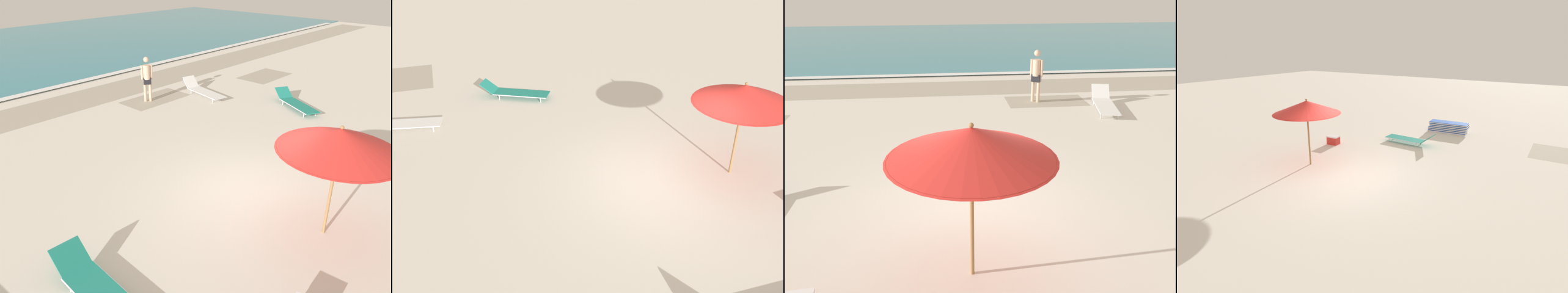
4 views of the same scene
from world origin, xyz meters
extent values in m
cube|color=silver|center=(0.00, 0.00, -0.08)|extent=(60.00, 60.00, 0.16)
cube|color=#AFA492|center=(9.17, 5.86, 0.00)|extent=(2.60, 1.58, 0.00)
cylinder|color=#9E7547|center=(-0.14, -1.74, 1.04)|extent=(0.06, 0.06, 2.09)
cone|color=red|center=(-0.14, -1.74, 2.09)|extent=(2.32, 2.32, 0.44)
cylinder|color=#A4221E|center=(-0.14, -1.74, 1.87)|extent=(2.25, 2.25, 0.01)
sphere|color=#9E7547|center=(-0.14, -1.74, 2.34)|extent=(0.07, 0.07, 0.07)
cube|color=#1E8475|center=(6.01, 2.24, 0.17)|extent=(1.39, 1.89, 0.03)
cylinder|color=silver|center=(5.74, 2.38, 0.17)|extent=(0.88, 1.62, 0.03)
cylinder|color=silver|center=(6.27, 2.10, 0.17)|extent=(0.88, 1.62, 0.03)
cube|color=#1E8475|center=(6.54, 3.24, 0.34)|extent=(0.73, 0.68, 0.35)
cylinder|color=silver|center=(5.45, 1.73, 0.08)|extent=(0.03, 0.03, 0.16)
cylinder|color=silver|center=(5.90, 1.49, 0.08)|extent=(0.03, 0.03, 0.16)
cylinder|color=silver|center=(6.12, 2.99, 0.08)|extent=(0.03, 0.03, 0.16)
cylinder|color=silver|center=(6.57, 2.75, 0.08)|extent=(0.03, 0.03, 0.16)
cube|color=white|center=(4.82, 5.81, 0.17)|extent=(0.95, 1.96, 0.03)
cylinder|color=silver|center=(4.53, 5.87, 0.17)|extent=(0.40, 1.85, 0.03)
cylinder|color=silver|center=(5.12, 5.76, 0.17)|extent=(0.40, 1.85, 0.03)
cylinder|color=silver|center=(4.43, 5.15, 0.08)|extent=(0.03, 0.03, 0.16)
cylinder|color=silver|center=(4.93, 5.05, 0.08)|extent=(0.03, 0.03, 0.16)
camera|label=1|loc=(-6.53, -4.07, 4.99)|focal=35.00mm
camera|label=2|loc=(-7.56, 4.44, 5.94)|focal=40.00mm
camera|label=3|loc=(-0.60, -7.01, 4.18)|focal=40.00mm
camera|label=4|loc=(7.28, 5.64, 4.13)|focal=28.00mm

